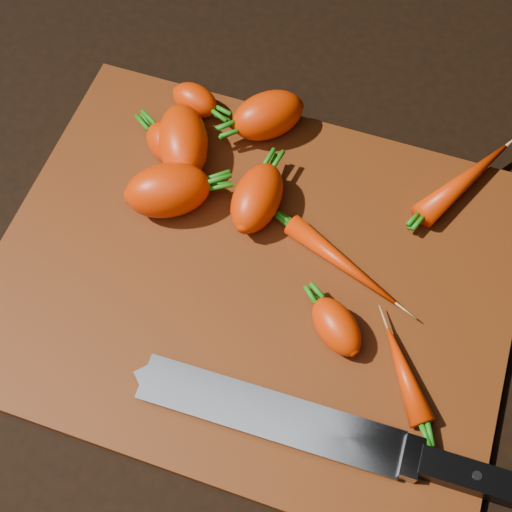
% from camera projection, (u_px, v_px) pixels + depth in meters
% --- Properties ---
extents(ground, '(2.00, 2.00, 0.01)m').
position_uv_depth(ground, '(253.00, 281.00, 0.71)').
color(ground, black).
extents(cutting_board, '(0.50, 0.40, 0.01)m').
position_uv_depth(cutting_board, '(253.00, 276.00, 0.70)').
color(cutting_board, '#55260D').
rests_on(cutting_board, ground).
extents(carrot_0, '(0.10, 0.09, 0.05)m').
position_uv_depth(carrot_0, '(168.00, 190.00, 0.71)').
color(carrot_0, '#EA3203').
rests_on(carrot_0, cutting_board).
extents(carrot_1, '(0.07, 0.06, 0.04)m').
position_uv_depth(carrot_1, '(168.00, 144.00, 0.74)').
color(carrot_1, '#EA3203').
rests_on(carrot_1, cutting_board).
extents(carrot_2, '(0.09, 0.10, 0.05)m').
position_uv_depth(carrot_2, '(183.00, 141.00, 0.73)').
color(carrot_2, '#EA3203').
rests_on(carrot_2, cutting_board).
extents(carrot_3, '(0.05, 0.08, 0.05)m').
position_uv_depth(carrot_3, '(257.00, 198.00, 0.71)').
color(carrot_3, '#EA3203').
rests_on(carrot_3, cutting_board).
extents(carrot_4, '(0.09, 0.09, 0.05)m').
position_uv_depth(carrot_4, '(268.00, 115.00, 0.75)').
color(carrot_4, '#EA3203').
rests_on(carrot_4, cutting_board).
extents(carrot_5, '(0.06, 0.05, 0.03)m').
position_uv_depth(carrot_5, '(195.00, 100.00, 0.77)').
color(carrot_5, '#EA3203').
rests_on(carrot_5, cutting_board).
extents(carrot_6, '(0.07, 0.07, 0.04)m').
position_uv_depth(carrot_6, '(336.00, 327.00, 0.65)').
color(carrot_6, '#EA3203').
rests_on(carrot_6, cutting_board).
extents(carrot_7, '(0.09, 0.13, 0.03)m').
position_uv_depth(carrot_7, '(464.00, 181.00, 0.73)').
color(carrot_7, '#EA3203').
rests_on(carrot_7, cutting_board).
extents(carrot_8, '(0.13, 0.07, 0.02)m').
position_uv_depth(carrot_8, '(342.00, 262.00, 0.69)').
color(carrot_8, '#EA3203').
rests_on(carrot_8, cutting_board).
extents(carrot_9, '(0.07, 0.09, 0.02)m').
position_uv_depth(carrot_9, '(405.00, 375.00, 0.63)').
color(carrot_9, '#EA3203').
rests_on(carrot_9, cutting_board).
extents(knife, '(0.38, 0.05, 0.02)m').
position_uv_depth(knife, '(295.00, 422.00, 0.61)').
color(knife, gray).
rests_on(knife, cutting_board).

